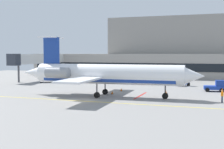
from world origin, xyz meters
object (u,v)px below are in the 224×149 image
Objects in this scene: baggage_tug at (216,86)px; regional_jet at (105,74)px; belt_loader at (184,81)px; pushback_tractor at (46,78)px; fuel_tank at (61,75)px; marshaller at (222,96)px.

regional_jet is at bearing -143.71° from baggage_tug.
regional_jet reaches higher than baggage_tug.
regional_jet is at bearing -117.26° from belt_loader.
regional_jet is 26.99m from pushback_tractor.
fuel_tank is at bearing 176.03° from belt_loader.
fuel_tank reaches higher than belt_loader.
regional_jet reaches higher than pushback_tractor.
regional_jet reaches higher than fuel_tank.
pushback_tractor reaches higher than marshaller.
fuel_tank is at bearing 131.96° from regional_jet.
pushback_tractor reaches higher than baggage_tug.
pushback_tractor is 1.74× the size of marshaller.
marshaller is at bearing -30.96° from fuel_tank.
fuel_tank reaches higher than pushback_tractor.
regional_jet is 4.50× the size of fuel_tank.
pushback_tractor is 30.99m from belt_loader.
belt_loader reaches higher than pushback_tractor.
belt_loader is at bearing 130.36° from baggage_tug.
baggage_tug reaches higher than marshaller.
baggage_tug is 37.07m from fuel_tank.
regional_jet is 17.45m from marshaller.
fuel_tank is 3.40× the size of marshaller.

